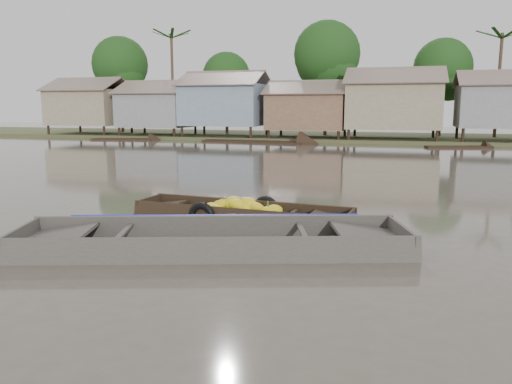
# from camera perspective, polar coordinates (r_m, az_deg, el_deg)

# --- Properties ---
(ground) EXTENTS (120.00, 120.00, 0.00)m
(ground) POSITION_cam_1_polar(r_m,az_deg,el_deg) (9.58, -3.92, -6.01)
(ground) COLOR #51493E
(ground) RESTS_ON ground
(riverbank) EXTENTS (120.00, 12.47, 10.22)m
(riverbank) POSITION_cam_1_polar(r_m,az_deg,el_deg) (40.51, 16.32, 10.05)
(riverbank) COLOR #384723
(riverbank) RESTS_ON ground
(banana_boat) EXTENTS (5.26, 1.67, 0.71)m
(banana_boat) POSITION_cam_1_polar(r_m,az_deg,el_deg) (11.72, -1.98, -2.39)
(banana_boat) COLOR black
(banana_boat) RESTS_ON ground
(viewer_boat) EXTENTS (7.38, 3.94, 0.58)m
(viewer_boat) POSITION_cam_1_polar(r_m,az_deg,el_deg) (9.31, -4.85, -6.16)
(viewer_boat) COLOR #3E3835
(viewer_boat) RESTS_ON ground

